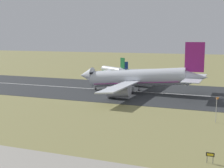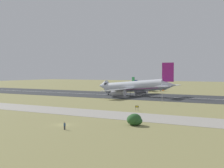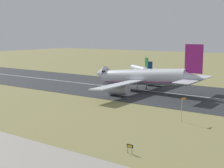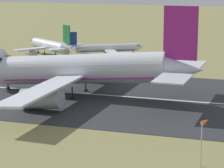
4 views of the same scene
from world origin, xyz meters
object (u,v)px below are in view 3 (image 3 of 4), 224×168
airplane_parked_west (168,71)px  airplane_parked_centre (139,69)px  windsock_pole (185,100)px  airplane_landing (143,78)px  runway_sign (130,147)px

airplane_parked_west → airplane_parked_centre: bearing=-174.7°
windsock_pole → airplane_parked_west: bearing=116.9°
airplane_parked_west → windsock_pole: airplane_parked_west is taller
airplane_landing → windsock_pole: (29.03, -31.52, 0.21)m
airplane_parked_centre → windsock_pole: bearing=-53.5°
runway_sign → airplane_parked_centre: bearing=118.6°
airplane_parked_west → runway_sign: airplane_parked_west is taller
windsock_pole → runway_sign: size_ratio=3.50×
airplane_landing → airplane_parked_west: size_ratio=2.58×
airplane_landing → runway_sign: bearing=-63.5°
airplane_parked_west → airplane_landing: bearing=-77.9°
airplane_parked_west → runway_sign: size_ratio=12.55×
airplane_parked_centre → runway_sign: airplane_parked_centre is taller
airplane_parked_west → runway_sign: (38.60, -102.96, -1.60)m
airplane_parked_centre → windsock_pole: 92.94m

